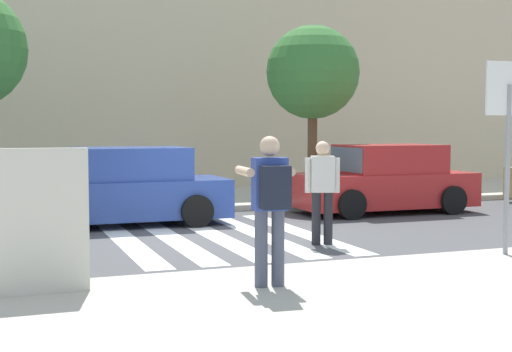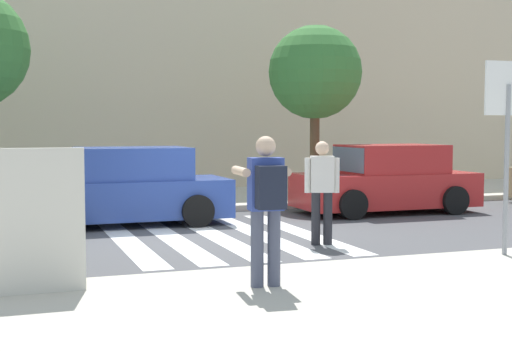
{
  "view_description": "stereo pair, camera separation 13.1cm",
  "coord_description": "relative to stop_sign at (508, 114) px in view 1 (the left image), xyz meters",
  "views": [
    {
      "loc": [
        -3.72,
        -11.88,
        1.98
      ],
      "look_at": [
        0.6,
        -0.2,
        1.1
      ],
      "focal_mm": 50.0,
      "sensor_mm": 36.0,
      "label": 1
    },
    {
      "loc": [
        -3.59,
        -11.92,
        1.98
      ],
      "look_at": [
        0.6,
        -0.2,
        1.1
      ],
      "focal_mm": 50.0,
      "sensor_mm": 36.0,
      "label": 2
    }
  ],
  "objects": [
    {
      "name": "building_facade_far",
      "position": [
        -3.15,
        14.02,
        1.85
      ],
      "size": [
        56.0,
        4.0,
        7.99
      ],
      "primitive_type": "cube",
      "color": "beige",
      "rests_on": "ground"
    },
    {
      "name": "crosswalk_stripe_1",
      "position": [
        -3.95,
        3.82,
        -2.14
      ],
      "size": [
        0.44,
        5.2,
        0.01
      ],
      "primitive_type": "cube",
      "color": "silver",
      "rests_on": "ground"
    },
    {
      "name": "sidewalk_near",
      "position": [
        -3.15,
        -2.58,
        -2.08
      ],
      "size": [
        60.0,
        6.0,
        0.14
      ],
      "primitive_type": "cube",
      "color": "beige",
      "rests_on": "ground"
    },
    {
      "name": "parked_car_blue",
      "position": [
        -4.4,
        5.92,
        -1.42
      ],
      "size": [
        4.1,
        1.92,
        1.55
      ],
      "color": "#284293",
      "rests_on": "ground"
    },
    {
      "name": "parked_car_red",
      "position": [
        1.52,
        5.92,
        -1.42
      ],
      "size": [
        4.1,
        1.92,
        1.55
      ],
      "color": "red",
      "rests_on": "ground"
    },
    {
      "name": "crosswalk_stripe_4",
      "position": [
        -1.55,
        3.82,
        -2.14
      ],
      "size": [
        0.44,
        5.2,
        0.01
      ],
      "primitive_type": "cube",
      "color": "silver",
      "rests_on": "ground"
    },
    {
      "name": "crosswalk_stripe_2",
      "position": [
        -3.15,
        3.82,
        -2.14
      ],
      "size": [
        0.44,
        5.2,
        0.01
      ],
      "primitive_type": "cube",
      "color": "silver",
      "rests_on": "ground"
    },
    {
      "name": "photographer_with_backpack",
      "position": [
        -3.92,
        -0.77,
        -0.98
      ],
      "size": [
        0.63,
        0.88,
        1.72
      ],
      "color": "#474C60",
      "rests_on": "sidewalk_near"
    },
    {
      "name": "advertising_board",
      "position": [
        -6.43,
        -0.19,
        -1.21
      ],
      "size": [
        1.1,
        0.11,
        1.6
      ],
      "color": "beige",
      "rests_on": "sidewalk_near"
    },
    {
      "name": "crosswalk_stripe_0",
      "position": [
        -4.75,
        3.82,
        -2.14
      ],
      "size": [
        0.44,
        5.2,
        0.01
      ],
      "primitive_type": "cube",
      "color": "silver",
      "rests_on": "ground"
    },
    {
      "name": "street_tree_center",
      "position": [
        0.61,
        7.92,
        1.13
      ],
      "size": [
        2.32,
        2.32,
        4.32
      ],
      "color": "brown",
      "rests_on": "sidewalk_far"
    },
    {
      "name": "crosswalk_stripe_3",
      "position": [
        -2.35,
        3.82,
        -2.14
      ],
      "size": [
        0.44,
        5.2,
        0.01
      ],
      "primitive_type": "cube",
      "color": "silver",
      "rests_on": "ground"
    },
    {
      "name": "ground_plane",
      "position": [
        -3.15,
        3.62,
        -2.15
      ],
      "size": [
        120.0,
        120.0,
        0.0
      ],
      "primitive_type": "plane",
      "color": "#4C4C4F"
    },
    {
      "name": "stop_sign",
      "position": [
        0.0,
        0.0,
        0.0
      ],
      "size": [
        0.76,
        0.08,
        2.75
      ],
      "color": "gray",
      "rests_on": "sidewalk_near"
    },
    {
      "name": "pedestrian_crossing",
      "position": [
        -1.75,
        2.4,
        -1.17
      ],
      "size": [
        0.55,
        0.35,
        1.72
      ],
      "color": "#232328",
      "rests_on": "ground"
    },
    {
      "name": "sidewalk_far",
      "position": [
        -3.15,
        9.62,
        -2.08
      ],
      "size": [
        60.0,
        4.8,
        0.14
      ],
      "primitive_type": "cube",
      "color": "beige",
      "rests_on": "ground"
    }
  ]
}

